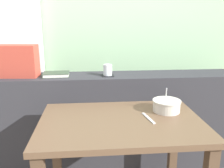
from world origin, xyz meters
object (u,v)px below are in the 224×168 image
(coaster_square, at_px, (108,75))
(juice_glass, at_px, (108,70))
(closed_book, at_px, (56,74))
(soup_bowl, at_px, (166,106))
(breakfast_table, at_px, (121,139))
(throw_pillow, at_px, (17,61))
(fork_utensil, at_px, (148,118))

(coaster_square, bearing_deg, juice_glass, 180.00)
(coaster_square, bearing_deg, closed_book, 176.14)
(closed_book, xyz_separation_m, soup_bowl, (0.79, -0.51, -0.12))
(coaster_square, relative_size, soup_bowl, 0.53)
(breakfast_table, relative_size, throw_pillow, 3.13)
(breakfast_table, height_order, juice_glass, juice_glass)
(closed_book, relative_size, fork_utensil, 1.27)
(coaster_square, bearing_deg, throw_pillow, 177.58)
(juice_glass, relative_size, closed_book, 0.42)
(juice_glass, distance_m, closed_book, 0.43)
(soup_bowl, distance_m, fork_utensil, 0.19)
(closed_book, bearing_deg, fork_utensil, -44.01)
(juice_glass, bearing_deg, throw_pillow, 177.58)
(throw_pillow, bearing_deg, coaster_square, -2.42)
(breakfast_table, distance_m, fork_utensil, 0.22)
(coaster_square, relative_size, closed_book, 0.46)
(fork_utensil, bearing_deg, juice_glass, 98.43)
(throw_pillow, relative_size, fork_utensil, 1.88)
(juice_glass, distance_m, soup_bowl, 0.62)
(juice_glass, bearing_deg, breakfast_table, -86.29)
(coaster_square, relative_size, throw_pillow, 0.31)
(breakfast_table, distance_m, juice_glass, 0.68)
(juice_glass, height_order, throw_pillow, throw_pillow)
(throw_pillow, bearing_deg, closed_book, -0.36)
(breakfast_table, xyz_separation_m, coaster_square, (-0.04, 0.60, 0.27))
(closed_book, xyz_separation_m, fork_utensil, (0.64, -0.62, -0.15))
(juice_glass, xyz_separation_m, soup_bowl, (0.36, -0.48, -0.15))
(throw_pillow, xyz_separation_m, soup_bowl, (1.09, -0.51, -0.23))
(breakfast_table, height_order, closed_book, closed_book)
(soup_bowl, height_order, fork_utensil, soup_bowl)
(coaster_square, distance_m, closed_book, 0.43)
(closed_book, bearing_deg, throw_pillow, 179.64)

